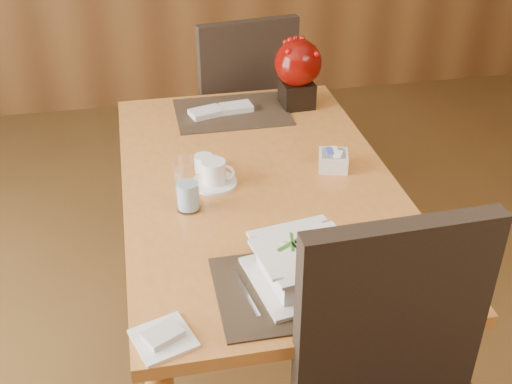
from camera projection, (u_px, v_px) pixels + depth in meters
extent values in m
cube|color=#C77D37|center=(260.00, 187.00, 2.14)|extent=(0.90, 1.50, 0.04)
cylinder|color=#C77D37|center=(142.00, 188.00, 2.85)|extent=(0.07, 0.07, 0.71)
cylinder|color=#C77D37|center=(311.00, 171.00, 2.98)|extent=(0.07, 0.07, 0.71)
cube|color=black|center=(302.00, 287.00, 1.67)|extent=(0.45, 0.33, 0.01)
cube|color=black|center=(232.00, 112.00, 2.59)|extent=(0.45, 0.33, 0.01)
cube|color=white|center=(303.00, 279.00, 1.70)|extent=(0.31, 0.31, 0.01)
cube|color=white|center=(303.00, 264.00, 1.67)|extent=(0.22, 0.22, 0.09)
cylinder|color=tan|center=(303.00, 263.00, 1.67)|extent=(0.17, 0.17, 0.07)
cylinder|color=white|center=(214.00, 183.00, 2.12)|extent=(0.15, 0.15, 0.01)
cylinder|color=white|center=(214.00, 172.00, 2.09)|extent=(0.11, 0.11, 0.08)
cylinder|color=black|center=(213.00, 163.00, 2.08)|extent=(0.07, 0.07, 0.01)
cylinder|color=white|center=(187.00, 185.00, 1.95)|extent=(0.08, 0.08, 0.17)
cube|color=white|center=(333.00, 161.00, 2.19)|extent=(0.12, 0.12, 0.06)
cube|color=black|center=(297.00, 94.00, 2.62)|extent=(0.13, 0.13, 0.11)
sphere|color=#730904|center=(298.00, 63.00, 2.55)|extent=(0.19, 0.19, 0.19)
cube|color=white|center=(163.00, 339.00, 1.51)|extent=(0.17, 0.17, 0.01)
cube|color=black|center=(393.00, 318.00, 1.51)|extent=(0.48, 0.07, 0.54)
cube|color=black|center=(234.00, 117.00, 3.19)|extent=(0.54, 0.54, 0.06)
cube|color=black|center=(249.00, 78.00, 2.86)|extent=(0.46, 0.12, 0.52)
cylinder|color=black|center=(257.00, 139.00, 3.54)|extent=(0.04, 0.04, 0.44)
cylinder|color=black|center=(285.00, 173.00, 3.23)|extent=(0.04, 0.04, 0.44)
cylinder|color=black|center=(188.00, 151.00, 3.42)|extent=(0.04, 0.04, 0.44)
cylinder|color=black|center=(210.00, 187.00, 3.11)|extent=(0.04, 0.04, 0.44)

